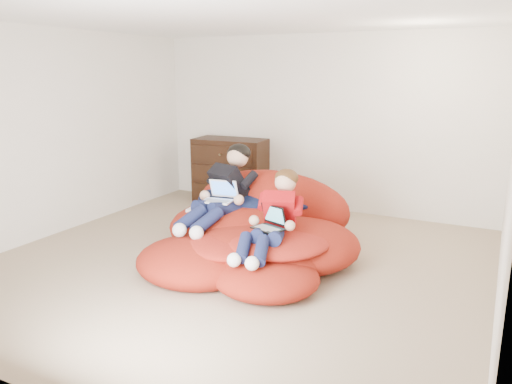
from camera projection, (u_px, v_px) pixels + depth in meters
name	position (u px, v px, depth m)	size (l,w,h in m)	color
room_shell	(235.00, 244.00, 5.25)	(5.10, 5.10, 2.77)	tan
dresser	(231.00, 171.00, 7.67)	(1.13, 0.65, 0.98)	black
beanbag_pile	(256.00, 231.00, 5.50)	(2.30, 2.37, 0.91)	#9E2011
cream_pillow	(252.00, 183.00, 6.26)	(0.43, 0.27, 0.27)	white
older_boy	(225.00, 187.00, 5.61)	(0.48, 1.29, 0.83)	black
younger_boy	(274.00, 213.00, 4.88)	(0.42, 1.12, 0.73)	#B51014
laptop_white	(220.00, 195.00, 5.54)	(0.35, 0.36, 0.22)	white
laptop_black	(271.00, 222.00, 4.82)	(0.34, 0.35, 0.21)	black
power_adapter	(195.00, 211.00, 5.74)	(0.15, 0.15, 0.06)	white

